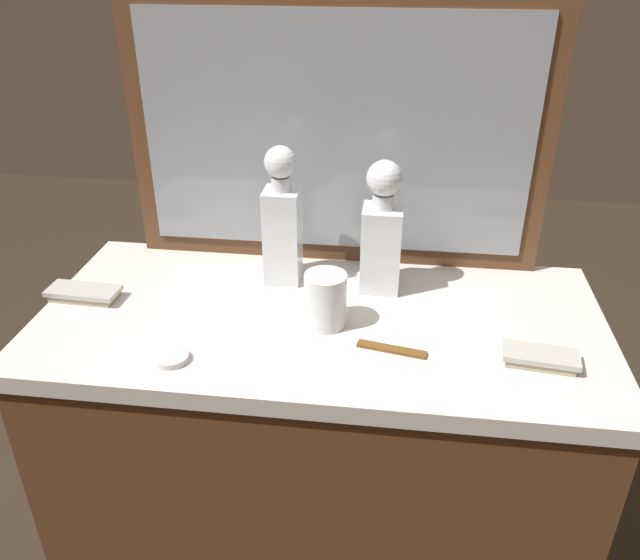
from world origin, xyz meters
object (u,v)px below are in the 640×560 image
object	(u,v)px
porcelain_dish	(171,358)
tortoiseshell_comb	(392,349)
silver_brush_far_right	(84,294)
crystal_decanter_left	(382,239)
crystal_decanter_front	(282,229)
silver_brush_right	(540,358)
crystal_tumbler_far_right	(325,302)

from	to	relation	value
porcelain_dish	tortoiseshell_comb	size ratio (longest dim) A/B	0.49
silver_brush_far_right	tortoiseshell_comb	bearing A→B (deg)	-9.25
crystal_decanter_left	silver_brush_far_right	distance (m)	0.63
crystal_decanter_left	tortoiseshell_comb	world-z (taller)	crystal_decanter_left
crystal_decanter_front	silver_brush_right	distance (m)	0.58
silver_brush_right	tortoiseshell_comb	distance (m)	0.26
crystal_decanter_front	crystal_tumbler_far_right	bearing A→B (deg)	-56.33
crystal_decanter_front	crystal_decanter_left	distance (m)	0.21
crystal_tumbler_far_right	porcelain_dish	xyz separation A→B (m)	(-0.26, -0.16, -0.04)
crystal_decanter_left	silver_brush_far_right	bearing A→B (deg)	-167.93
crystal_tumbler_far_right	crystal_decanter_front	bearing A→B (deg)	123.67
crystal_tumbler_far_right	silver_brush_right	world-z (taller)	crystal_tumbler_far_right
crystal_decanter_left	tortoiseshell_comb	size ratio (longest dim) A/B	2.17
crystal_decanter_front	silver_brush_far_right	distance (m)	0.44
crystal_tumbler_far_right	silver_brush_far_right	bearing A→B (deg)	176.68
crystal_tumbler_far_right	tortoiseshell_comb	world-z (taller)	crystal_tumbler_far_right
crystal_decanter_front	crystal_tumbler_far_right	world-z (taller)	crystal_decanter_front
crystal_decanter_left	tortoiseshell_comb	xyz separation A→B (m)	(0.03, -0.24, -0.11)
crystal_decanter_left	silver_brush_far_right	size ratio (longest dim) A/B	1.87
silver_brush_far_right	crystal_tumbler_far_right	bearing A→B (deg)	-3.32
crystal_decanter_front	silver_brush_right	xyz separation A→B (m)	(0.51, -0.25, -0.11)
silver_brush_far_right	tortoiseshell_comb	distance (m)	0.65
crystal_decanter_front	crystal_decanter_left	bearing A→B (deg)	-2.76
crystal_decanter_left	crystal_tumbler_far_right	xyz separation A→B (m)	(-0.10, -0.16, -0.06)
porcelain_dish	tortoiseshell_comb	bearing A→B (deg)	11.86
crystal_decanter_left	porcelain_dish	world-z (taller)	crystal_decanter_left
crystal_decanter_left	silver_brush_far_right	world-z (taller)	crystal_decanter_left
crystal_decanter_left	crystal_tumbler_far_right	world-z (taller)	crystal_decanter_left
crystal_decanter_left	porcelain_dish	xyz separation A→B (m)	(-0.36, -0.32, -0.11)
crystal_decanter_front	porcelain_dish	xyz separation A→B (m)	(-0.15, -0.33, -0.12)
silver_brush_right	crystal_decanter_front	bearing A→B (deg)	153.61
crystal_tumbler_far_right	silver_brush_far_right	distance (m)	0.51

